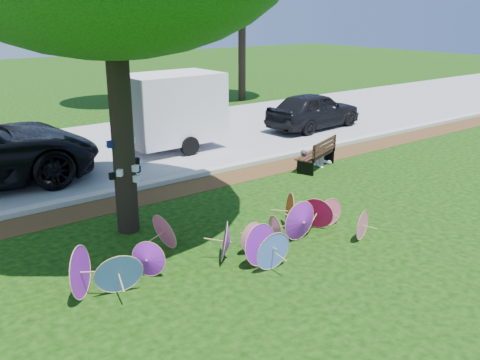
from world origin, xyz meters
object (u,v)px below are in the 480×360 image
at_px(parasol_pile, 235,238).
at_px(cargo_trailer, 172,108).
at_px(park_bench, 315,154).
at_px(person_right, 323,144).
at_px(person_left, 305,151).
at_px(dark_pickup, 314,110).

xyz_separation_m(parasol_pile, cargo_trailer, (3.10, 7.46, 0.99)).
distance_m(park_bench, person_right, 0.41).
distance_m(person_left, person_right, 0.71).
xyz_separation_m(dark_pickup, person_right, (-3.38, -3.76, -0.05)).
bearing_deg(person_right, park_bench, -155.84).
xyz_separation_m(park_bench, person_right, (0.35, 0.05, 0.21)).
bearing_deg(parasol_pile, person_left, 33.61).
relative_size(cargo_trailer, person_left, 2.74).
height_order(parasol_pile, person_left, person_left).
relative_size(cargo_trailer, park_bench, 1.87).
height_order(dark_pickup, cargo_trailer, cargo_trailer).
xyz_separation_m(parasol_pile, dark_pickup, (8.94, 6.99, 0.32)).
height_order(parasol_pile, cargo_trailer, cargo_trailer).
height_order(parasol_pile, dark_pickup, dark_pickup).
relative_size(parasol_pile, person_right, 4.66).
distance_m(dark_pickup, person_left, 5.55).
bearing_deg(park_bench, cargo_trailer, 95.17).
relative_size(parasol_pile, park_bench, 3.66).
height_order(park_bench, person_left, person_left).
xyz_separation_m(parasol_pile, person_left, (4.86, 3.23, 0.18)).
bearing_deg(person_left, person_right, -9.65).
height_order(cargo_trailer, park_bench, cargo_trailer).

